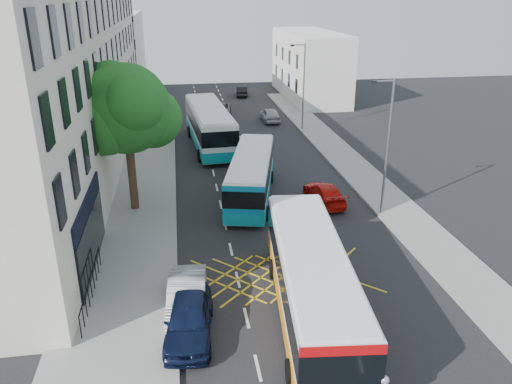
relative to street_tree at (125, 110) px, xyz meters
name	(u,v)px	position (x,y,z in m)	size (l,w,h in m)	color
ground	(343,358)	(8.51, -14.97, -6.29)	(120.00, 120.00, 0.00)	black
pavement_left	(135,209)	(0.01, 0.03, -6.22)	(5.00, 70.00, 0.15)	gray
pavement_right	(381,194)	(16.01, 0.03, -6.22)	(3.00, 70.00, 0.15)	gray
terrace_main	(59,78)	(-5.49, 9.52, 0.46)	(8.30, 45.00, 13.50)	beige
terrace_far	(110,54)	(-5.49, 40.03, -1.29)	(8.00, 20.00, 10.00)	silver
building_right	(309,65)	(19.51, 33.03, -2.29)	(6.00, 18.00, 8.00)	silver
street_tree	(125,110)	(0.00, 0.00, 0.00)	(6.30, 5.70, 8.80)	#382619
lamp_near	(386,141)	(14.71, -2.97, -1.68)	(1.45, 0.15, 8.00)	slate
lamp_far	(303,83)	(14.71, 17.03, -1.68)	(1.45, 0.15, 8.00)	slate
railings	(91,286)	(-1.19, -9.67, -5.57)	(0.08, 5.60, 1.14)	black
bus_near	(311,281)	(7.95, -12.24, -4.61)	(3.75, 11.57, 3.20)	silver
bus_mid	(251,175)	(7.43, 0.96, -4.77)	(4.69, 10.57, 2.89)	silver
bus_far	(209,126)	(5.55, 13.07, -4.46)	(3.75, 12.53, 3.48)	silver
parked_car_blue	(189,318)	(2.95, -12.68, -5.53)	(1.80, 4.48, 1.53)	black
parked_car_silver	(187,298)	(2.91, -11.22, -5.55)	(1.56, 4.48, 1.47)	#9B9EA3
red_hatchback	(325,193)	(11.92, -0.64, -5.66)	(1.78, 4.37, 1.27)	#BC0E08
distant_car_grey	(221,110)	(7.50, 24.33, -5.64)	(2.15, 4.66, 1.29)	#45494E
distant_car_silver	(270,115)	(12.34, 20.97, -5.59)	(1.67, 4.14, 1.41)	#A8AAB0
distant_car_dark	(242,91)	(11.18, 34.87, -5.65)	(1.36, 3.90, 1.29)	black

